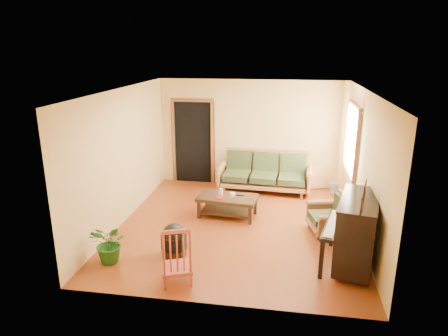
% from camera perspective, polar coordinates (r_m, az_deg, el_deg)
% --- Properties ---
extents(floor, '(5.00, 5.00, 0.00)m').
position_cam_1_polar(floor, '(7.85, 1.95, -8.23)').
color(floor, '#5E230C').
rests_on(floor, ground).
extents(doorway, '(1.08, 0.16, 2.05)m').
position_cam_1_polar(doorway, '(10.07, -4.44, 3.64)').
color(doorway, black).
rests_on(doorway, floor).
extents(window, '(0.12, 1.36, 1.46)m').
position_cam_1_polar(window, '(8.65, 17.88, 3.87)').
color(window, white).
rests_on(window, right_wall).
extents(sofa, '(2.23, 1.05, 0.94)m').
position_cam_1_polar(sofa, '(9.55, 5.79, -0.61)').
color(sofa, '#965E37').
rests_on(sofa, floor).
extents(coffee_table, '(1.25, 0.78, 0.43)m').
position_cam_1_polar(coffee_table, '(8.18, 0.51, -5.48)').
color(coffee_table, black).
rests_on(coffee_table, floor).
extents(armchair, '(0.89, 0.91, 0.76)m').
position_cam_1_polar(armchair, '(7.66, 14.57, -6.33)').
color(armchair, '#965E37').
rests_on(armchair, floor).
extents(piano, '(1.05, 1.44, 1.15)m').
position_cam_1_polar(piano, '(6.58, 18.41, -8.83)').
color(piano, black).
rests_on(piano, floor).
extents(footstool, '(0.57, 0.57, 0.42)m').
position_cam_1_polar(footstool, '(6.79, -7.14, -10.65)').
color(footstool, black).
rests_on(footstool, floor).
extents(red_chair, '(0.57, 0.60, 0.92)m').
position_cam_1_polar(red_chair, '(5.96, -6.86, -12.04)').
color(red_chair, maroon).
rests_on(red_chair, floor).
extents(leaning_frame, '(0.45, 0.28, 0.60)m').
position_cam_1_polar(leaning_frame, '(9.94, 12.93, -1.29)').
color(leaning_frame, gold).
rests_on(leaning_frame, floor).
extents(ceramic_crock, '(0.24, 0.24, 0.22)m').
position_cam_1_polar(ceramic_crock, '(9.89, 15.44, -2.71)').
color(ceramic_crock, '#33419B').
rests_on(ceramic_crock, floor).
extents(potted_plant, '(0.74, 0.69, 0.66)m').
position_cam_1_polar(potted_plant, '(6.73, -15.93, -10.32)').
color(potted_plant, '#1C5217').
rests_on(potted_plant, floor).
extents(book, '(0.17, 0.22, 0.02)m').
position_cam_1_polar(book, '(8.04, -1.12, -4.16)').
color(book, maroon).
rests_on(book, coffee_table).
extents(candle, '(0.10, 0.10, 0.13)m').
position_cam_1_polar(candle, '(8.16, -0.46, -3.41)').
color(candle, silver).
rests_on(candle, coffee_table).
extents(glass_jar, '(0.10, 0.10, 0.07)m').
position_cam_1_polar(glass_jar, '(8.11, 1.21, -3.79)').
color(glass_jar, silver).
rests_on(glass_jar, coffee_table).
extents(remote, '(0.16, 0.06, 0.02)m').
position_cam_1_polar(remote, '(8.15, 2.37, -3.89)').
color(remote, black).
rests_on(remote, coffee_table).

